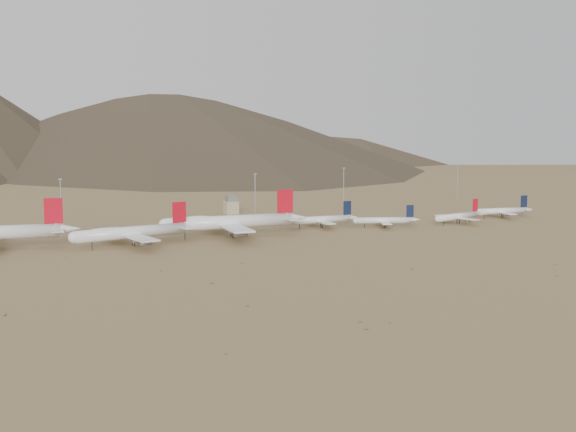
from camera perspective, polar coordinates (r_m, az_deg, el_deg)
name	(u,v)px	position (r m, az deg, el deg)	size (l,w,h in m)	color
ground	(254,245)	(390.97, -2.43, -2.07)	(3000.00, 3000.00, 0.00)	#9C7F51
mountain_ridge	(38,55)	(1271.01, -17.32, 10.87)	(4400.00, 1000.00, 300.00)	#453A29
widebody_centre	(132,232)	(392.72, -11.06, -1.14)	(66.72, 52.23, 20.02)	white
widebody_east	(230,222)	(413.61, -4.15, -0.41)	(80.38, 61.70, 23.86)	white
narrowbody_a	(322,219)	(448.90, 2.45, -0.25)	(43.82, 31.27, 14.46)	white
narrowbody_b	(386,220)	(452.85, 6.97, -0.30)	(36.78, 27.45, 12.65)	white
narrowbody_c	(459,216)	(475.32, 12.05, -0.01)	(40.30, 29.80, 13.62)	white
narrowbody_d	(503,211)	(508.37, 15.04, 0.36)	(40.75, 29.50, 13.47)	white
control_tower	(231,206)	(512.13, -4.07, 0.75)	(8.00, 8.00, 12.00)	tan
mast_west	(61,198)	(490.10, -15.86, 1.24)	(2.00, 0.60, 25.70)	gray
mast_centre	(255,191)	(513.54, -2.36, 1.77)	(2.00, 0.60, 25.70)	gray
mast_east	(344,184)	(569.78, 3.98, 2.31)	(2.00, 0.60, 25.70)	gray
mast_far_east	(457,182)	(593.45, 11.95, 2.37)	(2.00, 0.60, 25.70)	gray
desert_scrub	(301,292)	(287.95, 0.92, -5.39)	(443.40, 179.20, 0.91)	brown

